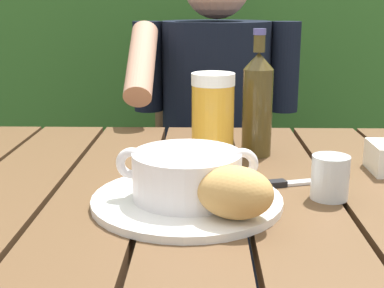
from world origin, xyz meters
TOP-DOWN VIEW (x-y plane):
  - dining_table at (0.00, 0.00)m, footprint 1.40×0.83m
  - hedge_backdrop at (0.01, 1.51)m, footprint 4.00×0.87m
  - chair_near_diner at (0.05, 0.86)m, footprint 0.43×0.47m
  - person_eating at (0.05, 0.65)m, footprint 0.48×0.47m
  - serving_plate at (-0.01, -0.11)m, footprint 0.30×0.30m
  - soup_bowl at (-0.01, -0.11)m, footprint 0.22×0.17m
  - bread_roll at (0.06, -0.19)m, footprint 0.13×0.11m
  - beer_glass at (0.03, 0.11)m, footprint 0.08×0.08m
  - beer_bottle at (0.12, 0.17)m, footprint 0.06×0.06m
  - water_glass_small at (0.22, -0.08)m, footprint 0.06×0.06m
  - table_knife at (0.15, -0.02)m, footprint 0.16×0.06m

SIDE VIEW (x-z plane):
  - chair_near_diner at x=0.05m, z-range -0.02..0.95m
  - dining_table at x=0.00m, z-range 0.28..1.02m
  - person_eating at x=0.05m, z-range 0.11..1.31m
  - table_knife at x=0.15m, z-range 0.74..0.75m
  - serving_plate at x=-0.01m, z-range 0.74..0.75m
  - water_glass_small at x=0.22m, z-range 0.74..0.81m
  - bread_roll at x=0.06m, z-range 0.75..0.83m
  - soup_bowl at x=-0.01m, z-range 0.75..0.83m
  - beer_glass at x=0.03m, z-range 0.74..0.92m
  - beer_bottle at x=0.12m, z-range 0.72..0.98m
  - hedge_backdrop at x=0.01m, z-range -0.13..2.08m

